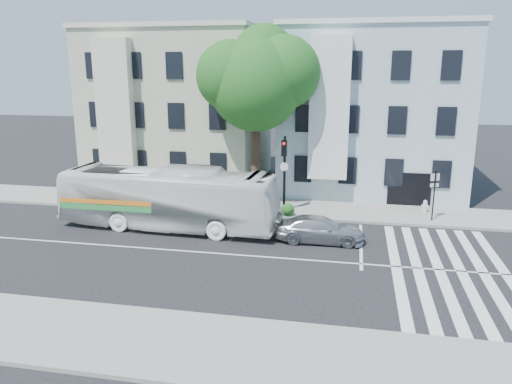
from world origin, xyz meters
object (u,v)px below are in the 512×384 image
(traffic_signal, at_px, (284,164))
(fire_hydrant, at_px, (425,206))
(bus, at_px, (168,198))
(sedan, at_px, (320,229))

(traffic_signal, height_order, fire_hydrant, traffic_signal)
(bus, xyz_separation_m, sedan, (8.20, -0.60, -1.02))
(bus, distance_m, fire_hydrant, 14.98)
(sedan, relative_size, fire_hydrant, 5.86)
(traffic_signal, bearing_deg, fire_hydrant, 10.76)
(bus, relative_size, traffic_signal, 2.57)
(sedan, xyz_separation_m, fire_hydrant, (5.76, 5.92, -0.10))
(sedan, distance_m, traffic_signal, 5.60)
(traffic_signal, xyz_separation_m, fire_hydrant, (8.22, 1.49, -2.47))
(sedan, xyz_separation_m, traffic_signal, (-2.46, 4.43, 2.37))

